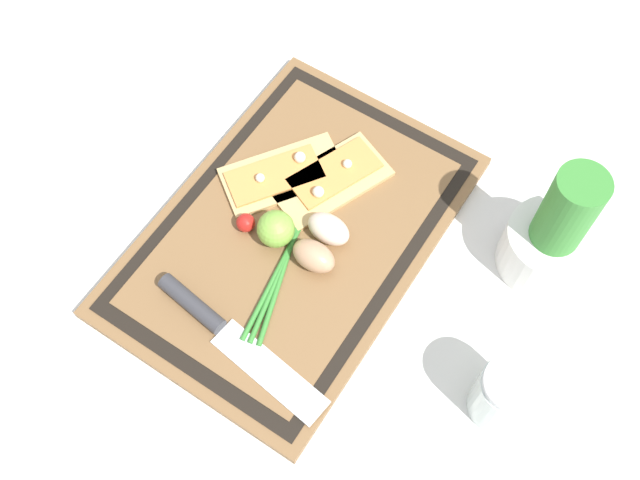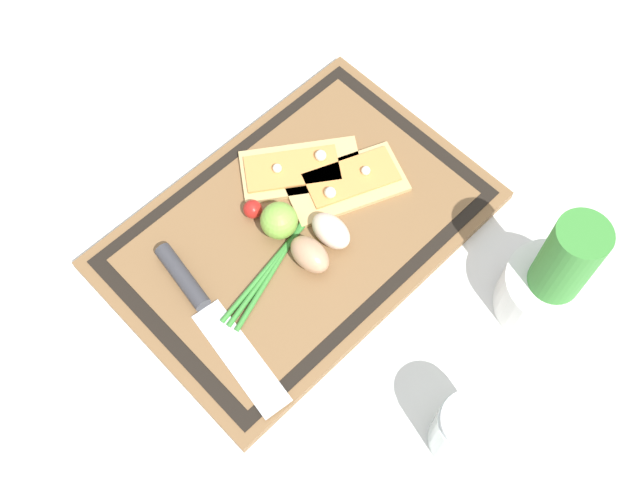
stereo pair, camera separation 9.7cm
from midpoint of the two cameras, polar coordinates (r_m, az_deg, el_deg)
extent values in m
plane|color=silver|center=(1.02, -4.73, -0.02)|extent=(6.00, 6.00, 0.00)
cube|color=brown|center=(1.01, -4.76, 0.18)|extent=(0.50, 0.34, 0.02)
cube|color=black|center=(1.00, -4.79, 0.40)|extent=(0.47, 0.31, 0.00)
cube|color=brown|center=(1.00, -4.80, 0.44)|extent=(0.43, 0.28, 0.00)
cube|color=tan|center=(1.04, -5.49, 4.73)|extent=(0.18, 0.16, 0.01)
cube|color=#E08E47|center=(1.04, -6.17, 4.67)|extent=(0.14, 0.12, 0.00)
sphere|color=silver|center=(1.04, -4.22, 6.06)|extent=(0.02, 0.02, 0.02)
sphere|color=silver|center=(1.03, -7.29, 4.47)|extent=(0.01, 0.01, 0.01)
cube|color=tan|center=(1.03, -2.07, 4.38)|extent=(0.18, 0.14, 0.01)
cube|color=#E08E47|center=(1.03, -1.51, 4.87)|extent=(0.14, 0.10, 0.00)
sphere|color=silver|center=(1.01, -3.10, 3.56)|extent=(0.02, 0.02, 0.02)
sphere|color=silver|center=(1.03, -0.58, 5.58)|extent=(0.01, 0.01, 0.01)
cube|color=silver|center=(0.93, -6.90, -10.23)|extent=(0.06, 0.17, 0.00)
cylinder|color=#38383D|center=(0.96, -12.61, -5.03)|extent=(0.03, 0.10, 0.02)
ellipsoid|color=tan|center=(0.96, -3.37, -1.51)|extent=(0.04, 0.06, 0.04)
ellipsoid|color=beige|center=(0.98, -2.18, 0.57)|extent=(0.04, 0.06, 0.04)
sphere|color=#7FB742|center=(0.98, -6.23, 0.58)|extent=(0.05, 0.05, 0.05)
sphere|color=red|center=(1.00, -8.46, 1.04)|extent=(0.03, 0.03, 0.03)
cylinder|color=#388433|center=(0.99, -4.97, -0.49)|extent=(0.29, 0.06, 0.01)
cylinder|color=#388433|center=(0.99, -4.97, -0.49)|extent=(0.29, 0.08, 0.01)
cylinder|color=#388433|center=(0.99, -4.97, -0.49)|extent=(0.28, 0.10, 0.01)
cylinder|color=white|center=(0.99, 14.19, -0.89)|extent=(0.12, 0.12, 0.08)
cylinder|color=#388433|center=(0.92, 15.29, 1.34)|extent=(0.06, 0.06, 0.16)
cylinder|color=silver|center=(0.90, 10.81, -11.89)|extent=(0.07, 0.07, 0.09)
cylinder|color=olive|center=(0.93, 10.53, -12.33)|extent=(0.06, 0.06, 0.03)
cylinder|color=silver|center=(0.86, 11.37, -11.00)|extent=(0.07, 0.07, 0.01)
camera|label=1|loc=(0.05, -92.88, -5.58)|focal=42.00mm
camera|label=2|loc=(0.05, 87.12, 5.58)|focal=42.00mm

